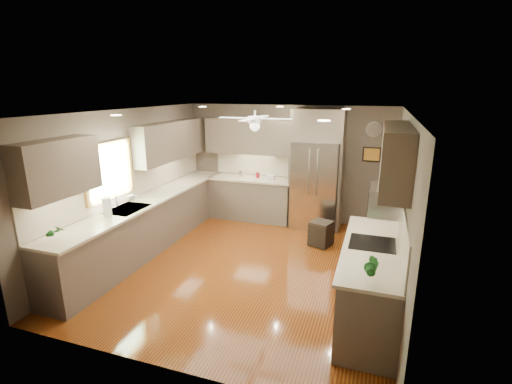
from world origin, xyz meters
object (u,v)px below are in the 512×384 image
Objects in this scene: canister_d at (258,175)px; stool at (321,234)px; potted_plant_right at (371,266)px; paper_towel at (107,208)px; microwave at (386,200)px; canister_b at (241,174)px; potted_plant_left at (55,231)px; soap_bottle at (131,197)px; refrigerator at (316,172)px; bowl at (270,179)px.

stool is at bearing -33.64° from canister_d.
paper_towel is at bearing 169.15° from potted_plant_right.
microwave reaches higher than stool.
canister_d is 0.26× the size of stool.
potted_plant_right is (2.90, -3.88, 0.08)m from canister_b.
canister_b is at bearing 76.90° from potted_plant_left.
potted_plant_left reaches higher than soap_bottle.
stool is 1.42× the size of paper_towel.
microwave is (1.33, -2.71, 0.29)m from refrigerator.
bowl is at bearing -4.95° from canister_b.
canister_d is 0.05× the size of refrigerator.
canister_d is 0.46× the size of potted_plant_left.
bowl is 0.62× the size of paper_towel.
refrigerator is 1.40m from stool.
paper_towel is (0.10, -0.72, 0.05)m from soap_bottle.
potted_plant_right is at bearing -72.30° from refrigerator.
paper_towel reaches higher than potted_plant_left.
paper_towel is at bearing -174.80° from microwave.
canister_d is 4.37m from potted_plant_left.
microwave is at bearing -49.65° from bowl.
canister_d is at bearing 176.22° from refrigerator.
paper_towel is (-2.67, -3.07, -0.11)m from refrigerator.
soap_bottle is 0.33× the size of microwave.
canister_b is at bearing 137.33° from microwave.
stool is 3.73m from paper_towel.
canister_d is 4.64m from potted_plant_right.
potted_plant_left is 4.22m from microwave.
refrigerator is at bearing -3.78° from canister_d.
microwave reaches higher than bowl.
canister_d is 0.33m from bowl.
microwave is at bearing 18.89° from potted_plant_left.
refrigerator is (1.69, -0.07, 0.18)m from canister_b.
canister_d reaches higher than stool.
soap_bottle is 4.13m from microwave.
potted_plant_right is at bearing 3.72° from potted_plant_left.
canister_b is at bearing -177.36° from canister_d.
potted_plant_left is 0.49× the size of microwave.
microwave reaches higher than soap_bottle.
potted_plant_left is at bearing -176.28° from potted_plant_right.
microwave is at bearing -46.78° from canister_d.
canister_d is at bearing 122.82° from potted_plant_right.
canister_d is at bearing 146.36° from stool.
canister_b reaches higher than bowl.
stool is (0.30, -0.98, -0.95)m from refrigerator.
canister_b is at bearing 152.21° from stool.
potted_plant_left is at bearing -88.69° from paper_towel.
soap_bottle is 0.90× the size of bowl.
paper_towel is at bearing -131.01° from refrigerator.
potted_plant_left is (0.12, -1.72, 0.04)m from soap_bottle.
canister_b is 0.05× the size of refrigerator.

